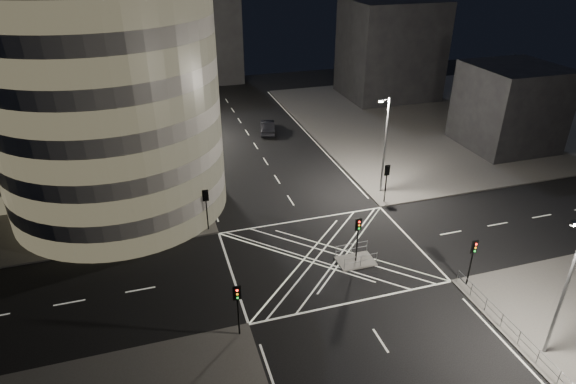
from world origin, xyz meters
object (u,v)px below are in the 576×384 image
object	(u,v)px
street_lamp_left_near	(189,153)
street_lamp_left_far	(172,99)
traffic_signal_nr	(473,255)
traffic_signal_nl	(237,301)
central_island	(356,261)
street_lamp_right_near	(566,284)
traffic_signal_fr	(387,177)
sedan	(268,127)
traffic_signal_fl	(206,202)
traffic_signal_island	(358,232)
street_lamp_right_far	(385,143)

from	to	relation	value
street_lamp_left_near	street_lamp_left_far	world-z (taller)	same
traffic_signal_nr	traffic_signal_nl	bearing A→B (deg)	180.00
central_island	street_lamp_right_near	size ratio (longest dim) A/B	0.30
traffic_signal_nl	traffic_signal_fr	xyz separation A→B (m)	(17.60, 13.60, 0.00)
traffic_signal_nl	street_lamp_right_near	distance (m)	19.78
traffic_signal_fr	street_lamp_left_near	size ratio (longest dim) A/B	0.40
central_island	traffic_signal_fr	xyz separation A→B (m)	(6.80, 8.30, 2.84)
traffic_signal_nl	sedan	xyz separation A→B (m)	(11.44, 35.82, -2.05)
traffic_signal_fl	street_lamp_left_far	distance (m)	23.36
traffic_signal_fl	sedan	size ratio (longest dim) A/B	0.76
central_island	street_lamp_left_near	size ratio (longest dim) A/B	0.30
traffic_signal_nl	traffic_signal_island	distance (m)	12.03
traffic_signal_island	traffic_signal_fl	bearing A→B (deg)	142.46
central_island	street_lamp_left_far	distance (m)	33.95
traffic_signal_nr	sedan	distance (m)	36.40
street_lamp_left_near	street_lamp_right_near	world-z (taller)	same
central_island	street_lamp_right_far	bearing A→B (deg)	54.70
traffic_signal_fl	traffic_signal_nl	bearing A→B (deg)	-90.00
traffic_signal_fr	street_lamp_right_near	world-z (taller)	street_lamp_right_near
street_lamp_left_near	street_lamp_right_near	size ratio (longest dim) A/B	1.00
street_lamp_right_far	central_island	bearing A→B (deg)	-125.30
traffic_signal_nl	traffic_signal_nr	size ratio (longest dim) A/B	1.00
central_island	street_lamp_left_near	distance (m)	18.52
street_lamp_left_far	sedan	world-z (taller)	street_lamp_left_far
central_island	street_lamp_left_near	bearing A→B (deg)	130.27
traffic_signal_fr	traffic_signal_nr	xyz separation A→B (m)	(0.00, -13.60, 0.00)
traffic_signal_fl	street_lamp_left_far	bearing A→B (deg)	91.57
traffic_signal_fl	traffic_signal_nl	distance (m)	13.60
traffic_signal_fl	traffic_signal_island	xyz separation A→B (m)	(10.80, -8.30, 0.00)
traffic_signal_fr	street_lamp_right_far	world-z (taller)	street_lamp_right_far
traffic_signal_fr	street_lamp_left_near	bearing A→B (deg)	164.08
traffic_signal_fr	street_lamp_right_near	xyz separation A→B (m)	(0.64, -20.80, 2.63)
central_island	street_lamp_right_near	bearing A→B (deg)	-59.25
traffic_signal_nr	street_lamp_right_near	size ratio (longest dim) A/B	0.40
central_island	street_lamp_left_far	bearing A→B (deg)	109.95
traffic_signal_island	central_island	bearing A→B (deg)	0.00
street_lamp_right_far	traffic_signal_nl	bearing A→B (deg)	-139.09
traffic_signal_fr	traffic_signal_nl	bearing A→B (deg)	-142.31
traffic_signal_island	street_lamp_right_far	world-z (taller)	street_lamp_right_far
traffic_signal_nl	traffic_signal_fl	bearing A→B (deg)	90.00
traffic_signal_nr	sedan	bearing A→B (deg)	99.76
traffic_signal_island	street_lamp_left_far	size ratio (longest dim) A/B	0.40
traffic_signal_island	sedan	size ratio (longest dim) A/B	0.76
street_lamp_left_near	street_lamp_left_far	size ratio (longest dim) A/B	1.00
traffic_signal_nr	street_lamp_left_far	distance (m)	41.15
traffic_signal_nl	sedan	size ratio (longest dim) A/B	0.76
street_lamp_right_far	street_lamp_right_near	world-z (taller)	same
street_lamp_right_near	traffic_signal_fl	bearing A→B (deg)	131.24
street_lamp_left_near	traffic_signal_fl	bearing A→B (deg)	-83.03
traffic_signal_fl	traffic_signal_fr	size ratio (longest dim) A/B	1.00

